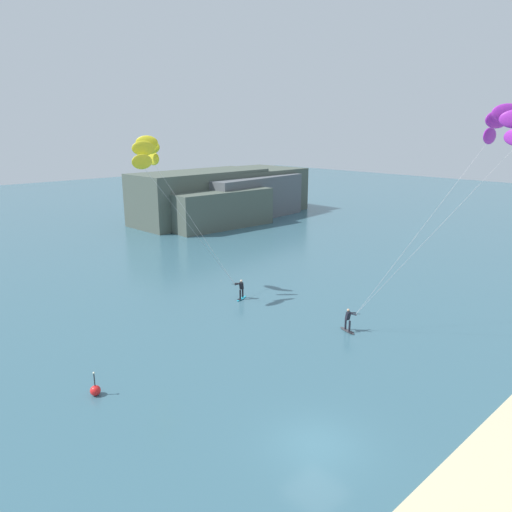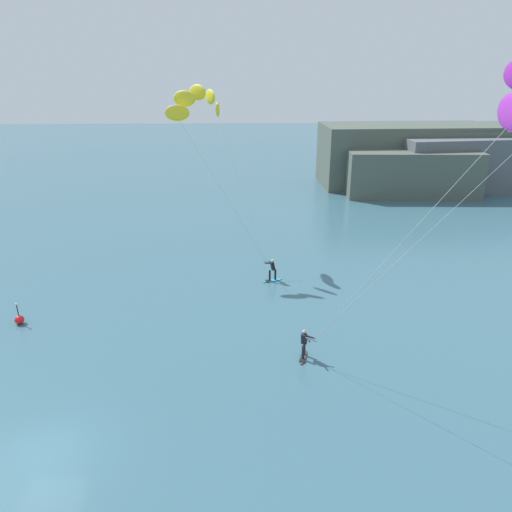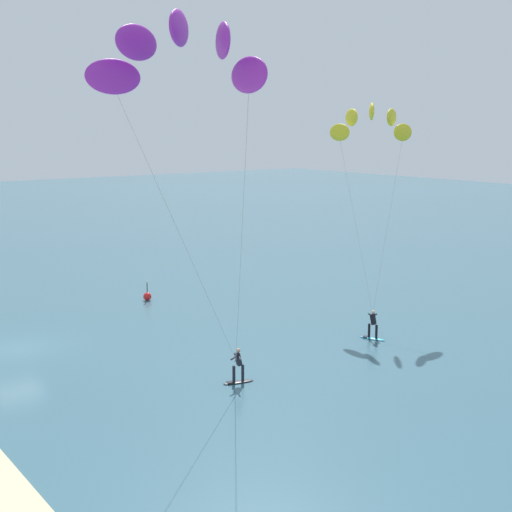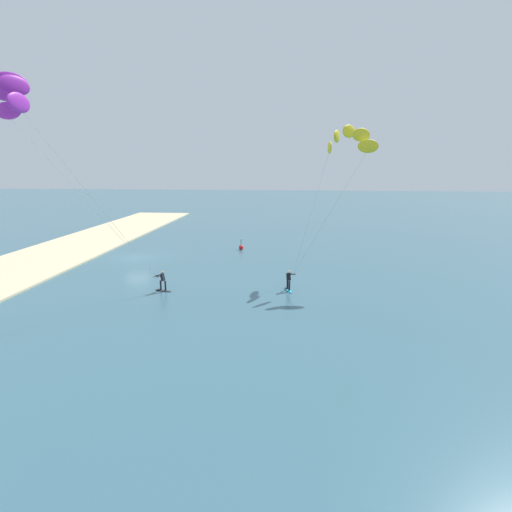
{
  "view_description": "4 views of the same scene",
  "coord_description": "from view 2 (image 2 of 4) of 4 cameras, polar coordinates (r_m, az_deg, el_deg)",
  "views": [
    {
      "loc": [
        -14.76,
        -11.7,
        13.8
      ],
      "look_at": [
        8.75,
        13.34,
        4.64
      ],
      "focal_mm": 33.63,
      "sensor_mm": 36.0,
      "label": 1
    },
    {
      "loc": [
        8.11,
        -15.79,
        14.57
      ],
      "look_at": [
        8.87,
        11.11,
        4.11
      ],
      "focal_mm": 34.58,
      "sensor_mm": 36.0,
      "label": 2
    },
    {
      "loc": [
        36.66,
        -11.37,
        11.77
      ],
      "look_at": [
        8.01,
        10.12,
        5.17
      ],
      "focal_mm": 49.21,
      "sensor_mm": 36.0,
      "label": 3
    },
    {
      "loc": [
        41.49,
        16.97,
        9.96
      ],
      "look_at": [
        11.88,
        14.21,
        3.2
      ],
      "focal_mm": 28.29,
      "sensor_mm": 36.0,
      "label": 4
    }
  ],
  "objects": [
    {
      "name": "ground_plane",
      "position": [
        22.96,
        -23.39,
        -20.24
      ],
      "size": [
        240.0,
        240.0,
        0.0
      ],
      "primitive_type": "plane",
      "color": "#386070"
    },
    {
      "name": "marker_buoy",
      "position": [
        33.07,
        -25.71,
        -6.61
      ],
      "size": [
        0.56,
        0.56,
        1.38
      ],
      "color": "red",
      "rests_on": "ground"
    },
    {
      "name": "distant_headland",
      "position": [
        68.84,
        20.44,
        10.52
      ],
      "size": [
        31.18,
        17.11,
        7.57
      ],
      "color": "#565B60",
      "rests_on": "ground"
    },
    {
      "name": "kitesurfer_nearshore",
      "position": [
        37.37,
        -6.4,
        16.54
      ],
      "size": [
        8.26,
        7.64,
        13.28
      ],
      "color": "#23ADD1",
      "rests_on": "ground"
    }
  ]
}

